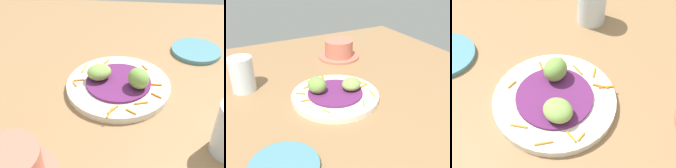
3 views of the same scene
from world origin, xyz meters
The scene contains 7 objects.
table_surface centered at (0.00, 0.00, 1.00)cm, with size 110.00×110.00×2.00cm, color #936D47.
main_plate centered at (-0.94, 0.47, 2.78)cm, with size 23.47×23.47×1.56cm, color silver.
cabbage_bed centered at (-0.94, 0.47, 3.85)cm, with size 14.69×14.69×0.57cm, color #60235B.
carrot_garnish centered at (-0.92, 2.02, 3.76)cm, with size 20.19×21.27×0.40cm.
guac_scoop_left centered at (3.50, -0.81, 5.73)cm, with size 5.54×4.98×3.21cm, color #84A851.
guac_scoop_center centered at (-5.38, 1.74, 6.40)cm, with size 5.00×4.34×4.54cm, color #759E47.
side_plate_small centered at (-20.80, -18.38, 2.55)cm, with size 13.27×13.27×1.10cm, color teal.
Camera 1 is at (-4.66, 52.40, 42.18)cm, focal length 46.25 mm.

